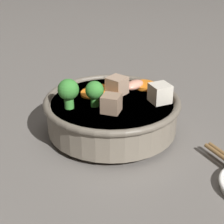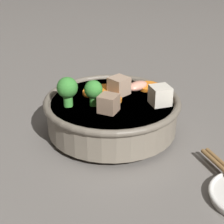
% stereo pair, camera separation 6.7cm
% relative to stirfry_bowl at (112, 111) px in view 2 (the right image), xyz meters
% --- Properties ---
extents(ground_plane, '(3.00, 3.00, 0.00)m').
position_rel_stirfry_bowl_xyz_m(ground_plane, '(-0.00, 0.00, -0.04)').
color(ground_plane, slate).
extents(stirfry_bowl, '(0.24, 0.24, 0.12)m').
position_rel_stirfry_bowl_xyz_m(stirfry_bowl, '(0.00, 0.00, 0.00)').
color(stirfry_bowl, slate).
rests_on(stirfry_bowl, ground_plane).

